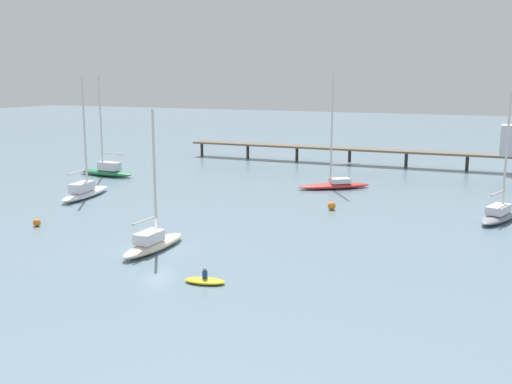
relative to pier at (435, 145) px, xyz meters
name	(u,v)px	position (x,y,z in m)	size (l,w,h in m)	color
ground_plane	(156,250)	(-13.20, -55.08, -3.71)	(400.00, 400.00, 0.00)	slate
pier	(435,145)	(0.00, 0.00, 0.00)	(56.18, 5.03, 7.07)	brown
sailboat_green	(106,170)	(-41.16, -26.66, -2.83)	(9.49, 2.73, 14.06)	#287F4C
sailboat_gray	(500,213)	(11.43, -32.06, -2.96)	(4.28, 9.17, 12.35)	gray
sailboat_white	(85,190)	(-33.17, -40.46, -2.85)	(3.89, 9.82, 13.94)	white
sailboat_red	(335,183)	(-8.57, -22.43, -2.97)	(8.81, 7.58, 14.39)	red
sailboat_cream	(153,242)	(-13.24, -55.41, -2.97)	(1.99, 7.92, 11.37)	beige
dinghy_yellow	(205,280)	(-5.47, -60.52, -3.51)	(3.04, 1.83, 1.14)	yellow
mooring_buoy_outer	(37,223)	(-27.85, -53.30, -3.35)	(0.72, 0.72, 0.72)	orange
mooring_buoy_mid	(332,206)	(-5.00, -34.55, -3.29)	(0.85, 0.85, 0.85)	orange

